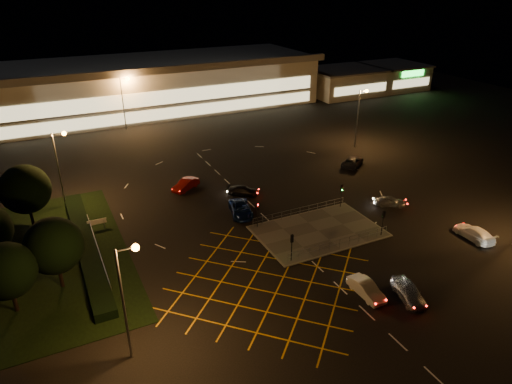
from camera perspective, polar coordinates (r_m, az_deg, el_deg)
name	(u,v)px	position (r m, az deg, el deg)	size (l,w,h in m)	color
ground	(295,228)	(54.81, 4.88, -4.47)	(180.00, 180.00, 0.00)	black
pedestrian_island	(318,231)	(54.28, 7.78, -4.87)	(14.00, 9.00, 0.12)	#4C4944
grass_verge	(37,260)	(53.90, -25.66, -7.68)	(18.00, 30.00, 0.08)	black
hedge	(86,245)	(53.63, -20.47, -6.26)	(2.00, 26.00, 1.00)	black
supermarket	(155,84)	(107.70, -12.46, 13.06)	(72.00, 26.50, 10.50)	beige
retail_unit_a	(344,81)	(120.60, 10.90, 13.44)	(18.80, 14.80, 6.35)	beige
retail_unit_b	(393,76)	(130.65, 16.74, 13.75)	(14.80, 14.80, 6.35)	beige
streetlight_sw	(127,288)	(35.32, -15.80, -11.45)	(1.78, 0.56, 10.03)	slate
streetlight_nw	(60,159)	(62.03, -23.25, 3.82)	(1.78, 0.56, 10.03)	slate
streetlight_ne	(360,110)	(80.81, 12.91, 9.94)	(1.78, 0.56, 10.03)	slate
streetlight_far_left	(124,96)	(92.16, -16.12, 11.45)	(1.78, 0.56, 10.03)	slate
streetlight_far_right	(299,76)	(108.12, 5.45, 14.25)	(1.78, 0.56, 10.03)	slate
signal_sw	(292,242)	(47.40, 4.50, -6.28)	(0.28, 0.30, 3.15)	black
signal_se	(383,218)	(53.82, 15.62, -3.12)	(0.28, 0.30, 3.15)	black
signal_nw	(258,210)	(53.50, 0.19, -2.27)	(0.28, 0.30, 3.15)	black
signal_ne	(342,191)	(59.25, 10.65, 0.14)	(0.28, 0.30, 3.15)	black
tree_a	(6,271)	(45.02, -28.74, -8.66)	(5.04, 5.04, 6.86)	black
tree_c	(25,189)	(58.91, -26.90, 0.30)	(5.76, 5.76, 7.84)	black
tree_e	(54,246)	(46.34, -23.94, -6.16)	(5.40, 5.40, 7.35)	black
car_near_silver	(409,292)	(45.41, 18.54, -11.73)	(1.82, 4.53, 1.54)	#B0B3B7
car_queue_white	(366,289)	(44.80, 13.61, -11.68)	(1.50, 4.30, 1.42)	silver
car_left_blue	(241,209)	(57.24, -1.93, -2.15)	(2.49, 5.40, 1.50)	navy
car_far_dkgrey	(243,191)	(62.41, -1.64, 0.16)	(1.72, 4.23, 1.23)	black
car_right_silver	(390,201)	(61.90, 16.41, -1.11)	(1.57, 3.90, 1.33)	silver
car_circ_red	(186,185)	(64.70, -8.77, 0.93)	(1.57, 4.51, 1.48)	maroon
car_east_grey	(353,161)	(73.71, 11.99, 3.75)	(2.42, 5.25, 1.46)	black
car_approach_white	(474,233)	(57.74, 25.60, -4.63)	(2.04, 5.01, 1.46)	white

